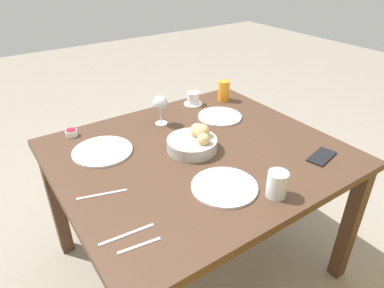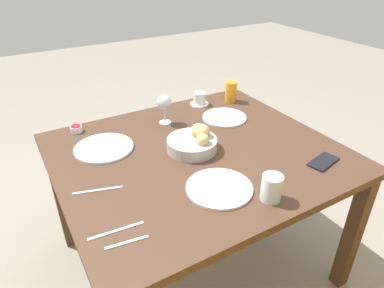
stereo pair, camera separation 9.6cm
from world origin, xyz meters
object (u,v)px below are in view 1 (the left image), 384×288
wine_glass (160,104)px  coffee_cup (193,99)px  knife_silver (127,234)px  cell_phone (322,157)px  plate_near_right (103,151)px  jam_bowl_berry (71,133)px  fork_silver (102,194)px  bread_basket (194,142)px  plate_near_left (220,116)px  spoon_coffee (139,246)px  water_tumbler (277,184)px  plate_far_center (224,187)px  juice_glass (224,91)px

wine_glass → coffee_cup: bearing=-158.3°
knife_silver → cell_phone: cell_phone is taller
plate_near_right → jam_bowl_berry: bearing=-74.0°
jam_bowl_berry → fork_silver: 0.52m
bread_basket → plate_near_left: bread_basket is taller
spoon_coffee → plate_near_left: bearing=-143.4°
bread_basket → wine_glass: size_ratio=1.46×
plate_near_left → coffee_cup: (0.02, -0.23, 0.03)m
knife_silver → water_tumbler: bearing=166.7°
wine_glass → coffee_cup: size_ratio=1.44×
water_tumbler → spoon_coffee: water_tumbler is taller
plate_near_left → jam_bowl_berry: 0.77m
knife_silver → cell_phone: 0.91m
wine_glass → cell_phone: 0.81m
bread_basket → water_tumbler: 0.45m
plate_near_right → coffee_cup: (-0.64, -0.21, 0.03)m
bread_basket → plate_near_left: (-0.31, -0.20, -0.03)m
plate_far_center → fork_silver: (0.40, -0.23, -0.00)m
wine_glass → jam_bowl_berry: wine_glass is taller
knife_silver → plate_near_left: bearing=-147.0°
plate_far_center → spoon_coffee: size_ratio=1.83×
jam_bowl_berry → knife_silver: size_ratio=0.31×
water_tumbler → fork_silver: (0.53, -0.37, -0.05)m
plate_near_left → fork_silver: plate_near_left is taller
fork_silver → plate_near_right: bearing=-112.1°
plate_near_left → spoon_coffee: bearing=36.6°
water_tumbler → cell_phone: water_tumbler is taller
coffee_cup → fork_silver: coffee_cup is taller
knife_silver → spoon_coffee: (-0.01, 0.07, 0.00)m
jam_bowl_berry → plate_near_right: bearing=106.0°
juice_glass → spoon_coffee: 1.21m
coffee_cup → knife_silver: size_ratio=0.58×
plate_far_center → coffee_cup: size_ratio=2.37×
jam_bowl_berry → spoon_coffee: bearing=86.4°
juice_glass → jam_bowl_berry: bearing=-4.5°
bread_basket → spoon_coffee: 0.61m
plate_near_right → wine_glass: size_ratio=1.72×
fork_silver → cell_phone: 0.94m
juice_glass → knife_silver: bearing=35.8°
wine_glass → cell_phone: (-0.42, 0.68, -0.11)m
jam_bowl_berry → fork_silver: bearing=84.4°
jam_bowl_berry → juice_glass: bearing=175.5°
juice_glass → spoon_coffee: bearing=38.6°
plate_near_right → wine_glass: (-0.36, -0.10, 0.11)m
plate_near_right → juice_glass: bearing=-169.1°
plate_far_center → spoon_coffee: (0.40, 0.08, -0.00)m
wine_glass → plate_near_right: bearing=15.1°
bread_basket → knife_silver: size_ratio=1.22×
fork_silver → jam_bowl_berry: bearing=-95.6°
spoon_coffee → plate_near_right: bearing=-101.2°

